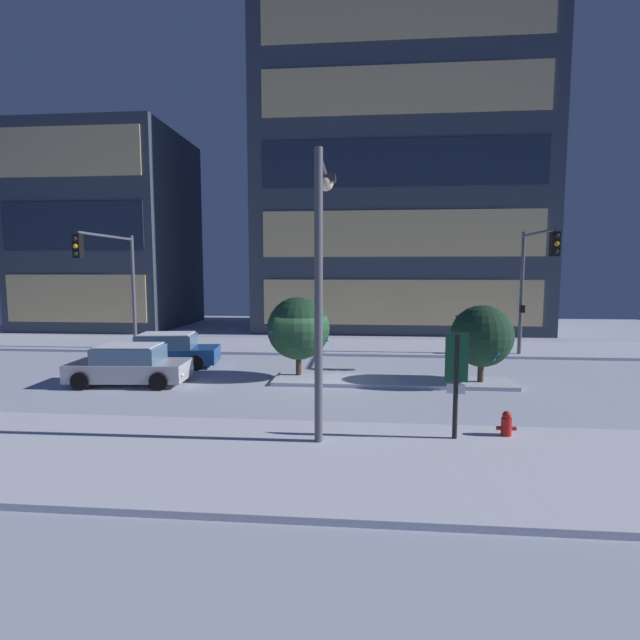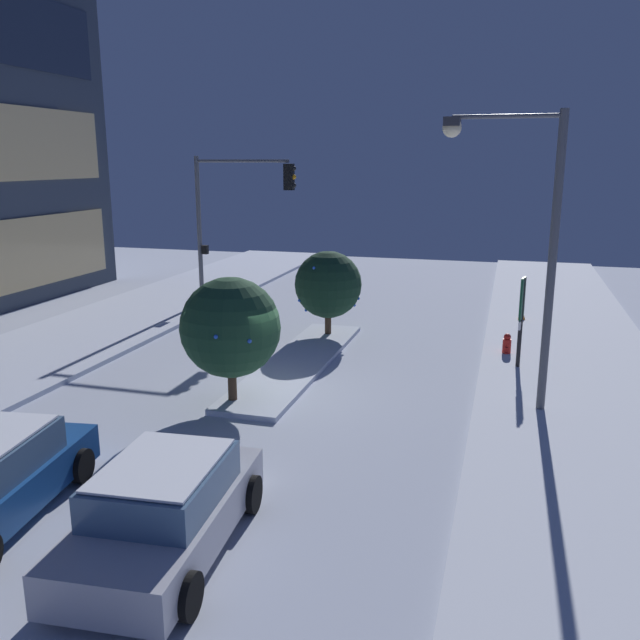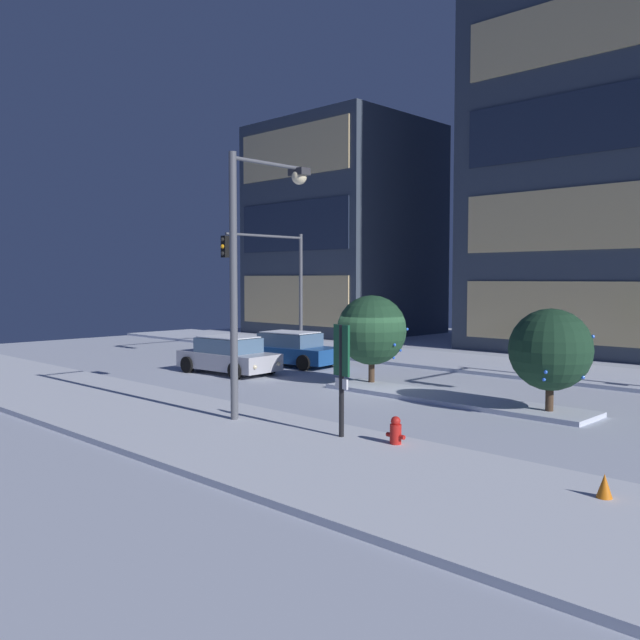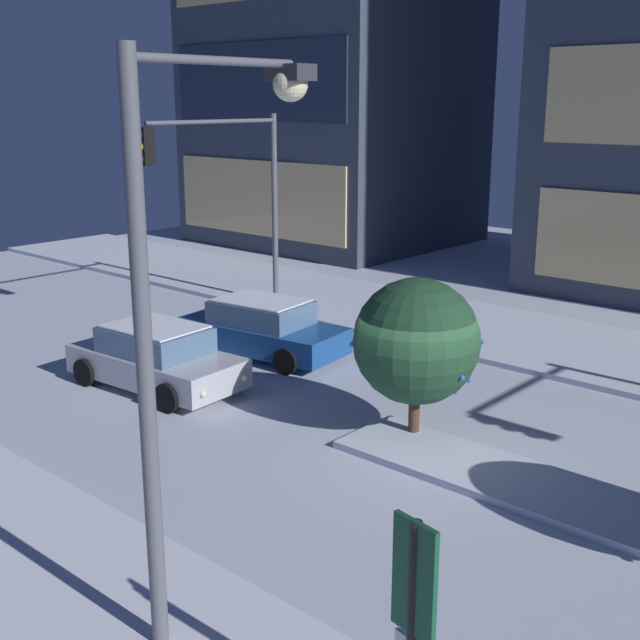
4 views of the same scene
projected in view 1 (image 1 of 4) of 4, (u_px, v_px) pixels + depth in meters
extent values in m
plane|color=silver|center=(308.00, 381.00, 18.70)|extent=(52.00, 52.00, 0.00)
cube|color=silver|center=(268.00, 459.00, 10.75)|extent=(52.00, 5.20, 0.14)
cube|color=silver|center=(325.00, 347.00, 26.64)|extent=(52.00, 5.20, 0.14)
cube|color=silver|center=(392.00, 382.00, 18.26)|extent=(9.00, 1.80, 0.14)
cube|color=#384251|center=(397.00, 149.00, 35.70)|extent=(19.90, 11.34, 26.53)
cube|color=#F2D18C|center=(400.00, 302.00, 31.17)|extent=(17.91, 0.10, 2.95)
cube|color=#F2D18C|center=(401.00, 233.00, 30.72)|extent=(17.91, 0.10, 2.95)
cube|color=#232D42|center=(402.00, 162.00, 30.26)|extent=(17.91, 0.10, 2.95)
cube|color=#F2D18C|center=(404.00, 89.00, 29.81)|extent=(17.91, 0.10, 2.95)
cube|color=#F2D18C|center=(405.00, 14.00, 29.36)|extent=(17.91, 0.10, 2.95)
cube|color=#384251|center=(111.00, 232.00, 36.81)|extent=(10.91, 9.95, 14.42)
cube|color=#F2D18C|center=(76.00, 298.00, 32.33)|extent=(9.82, 0.10, 3.21)
cube|color=#232D42|center=(72.00, 226.00, 31.84)|extent=(9.82, 0.10, 3.21)
cube|color=#F2D18C|center=(68.00, 151.00, 31.35)|extent=(9.82, 0.10, 3.21)
cube|color=#B7B7C1|center=(130.00, 370.00, 18.10)|extent=(4.40, 2.21, 0.66)
cube|color=slate|center=(129.00, 354.00, 18.03)|extent=(2.43, 1.87, 0.60)
cube|color=white|center=(129.00, 345.00, 18.00)|extent=(2.25, 1.75, 0.04)
sphere|color=#F9E5B2|center=(192.00, 368.00, 18.71)|extent=(0.16, 0.16, 0.16)
sphere|color=#F9E5B2|center=(182.00, 375.00, 17.43)|extent=(0.16, 0.16, 0.16)
cylinder|color=black|center=(175.00, 370.00, 19.04)|extent=(0.67, 0.27, 0.66)
cylinder|color=black|center=(159.00, 381.00, 17.16)|extent=(0.67, 0.27, 0.66)
cylinder|color=black|center=(105.00, 370.00, 19.08)|extent=(0.67, 0.27, 0.66)
cylinder|color=black|center=(80.00, 381.00, 17.20)|extent=(0.67, 0.27, 0.66)
cube|color=#19478C|center=(167.00, 355.00, 21.45)|extent=(4.68, 2.45, 0.66)
cube|color=slate|center=(167.00, 341.00, 21.39)|extent=(2.62, 1.98, 0.60)
cube|color=white|center=(166.00, 334.00, 21.36)|extent=(2.43, 1.85, 0.04)
sphere|color=#F9E5B2|center=(110.00, 358.00, 20.72)|extent=(0.16, 0.16, 0.16)
sphere|color=#F9E5B2|center=(121.00, 353.00, 21.98)|extent=(0.16, 0.16, 0.16)
cylinder|color=black|center=(126.00, 363.00, 20.48)|extent=(0.68, 0.31, 0.66)
cylinder|color=black|center=(140.00, 356.00, 22.33)|extent=(0.68, 0.31, 0.66)
cylinder|color=black|center=(196.00, 363.00, 20.62)|extent=(0.68, 0.31, 0.66)
cylinder|color=black|center=(205.00, 355.00, 22.46)|extent=(0.68, 0.31, 0.66)
cylinder|color=#565960|center=(134.00, 294.00, 25.45)|extent=(0.18, 0.18, 6.09)
cylinder|color=#565960|center=(107.00, 236.00, 22.77)|extent=(0.12, 4.81, 0.12)
cube|color=black|center=(78.00, 246.00, 20.45)|extent=(0.32, 0.36, 1.00)
sphere|color=black|center=(75.00, 239.00, 20.23)|extent=(0.20, 0.20, 0.20)
sphere|color=orange|center=(75.00, 246.00, 20.26)|extent=(0.20, 0.20, 0.20)
sphere|color=black|center=(76.00, 254.00, 20.30)|extent=(0.20, 0.20, 0.20)
cylinder|color=#565960|center=(521.00, 295.00, 23.66)|extent=(0.18, 0.18, 6.15)
cylinder|color=#565960|center=(538.00, 233.00, 21.44)|extent=(0.12, 3.89, 0.12)
cube|color=black|center=(555.00, 244.00, 19.57)|extent=(0.32, 0.36, 1.00)
sphere|color=black|center=(557.00, 236.00, 19.35)|extent=(0.20, 0.20, 0.20)
sphere|color=orange|center=(557.00, 244.00, 19.39)|extent=(0.20, 0.20, 0.20)
sphere|color=black|center=(556.00, 252.00, 19.42)|extent=(0.20, 0.20, 0.20)
cube|color=black|center=(522.00, 309.00, 23.51)|extent=(0.20, 0.24, 0.36)
cylinder|color=#565960|center=(319.00, 302.00, 11.32)|extent=(0.20, 0.20, 7.07)
cylinder|color=#565960|center=(322.00, 165.00, 12.17)|extent=(0.12, 2.40, 0.10)
cube|color=#333338|center=(326.00, 178.00, 13.37)|extent=(0.56, 0.36, 0.20)
sphere|color=#F9E5B2|center=(326.00, 183.00, 13.38)|extent=(0.44, 0.44, 0.44)
cylinder|color=red|center=(506.00, 429.00, 12.07)|extent=(0.26, 0.26, 0.58)
sphere|color=red|center=(507.00, 415.00, 12.04)|extent=(0.22, 0.22, 0.22)
cylinder|color=red|center=(499.00, 428.00, 12.09)|extent=(0.12, 0.10, 0.10)
cylinder|color=red|center=(514.00, 429.00, 12.05)|extent=(0.12, 0.10, 0.10)
cylinder|color=black|center=(456.00, 389.00, 11.75)|extent=(0.12, 0.12, 2.76)
cube|color=#144C2D|center=(457.00, 357.00, 11.67)|extent=(0.55, 0.16, 1.19)
cube|color=white|center=(456.00, 389.00, 11.75)|extent=(0.44, 0.13, 0.24)
cylinder|color=#473323|center=(480.00, 374.00, 17.90)|extent=(0.22, 0.22, 0.89)
sphere|color=#193823|center=(482.00, 336.00, 17.75)|extent=(2.28, 2.28, 2.28)
sphere|color=blue|center=(494.00, 360.00, 16.94)|extent=(0.10, 0.10, 0.10)
sphere|color=blue|center=(459.00, 345.00, 18.67)|extent=(0.10, 0.10, 0.10)
sphere|color=blue|center=(507.00, 324.00, 18.01)|extent=(0.10, 0.10, 0.10)
sphere|color=blue|center=(467.00, 356.00, 18.55)|extent=(0.10, 0.10, 0.10)
sphere|color=blue|center=(485.00, 354.00, 18.55)|extent=(0.10, 0.10, 0.10)
sphere|color=blue|center=(498.00, 354.00, 16.80)|extent=(0.10, 0.10, 0.10)
sphere|color=blue|center=(457.00, 316.00, 18.00)|extent=(0.10, 0.10, 0.10)
sphere|color=blue|center=(507.00, 355.00, 17.74)|extent=(0.10, 0.10, 0.10)
cylinder|color=#473323|center=(299.00, 366.00, 19.09)|extent=(0.22, 0.22, 0.95)
sphere|color=#1E4228|center=(298.00, 328.00, 18.93)|extent=(2.47, 2.47, 2.47)
sphere|color=blue|center=(327.00, 340.00, 18.71)|extent=(0.10, 0.10, 0.10)
sphere|color=blue|center=(272.00, 332.00, 18.16)|extent=(0.10, 0.10, 0.10)
sphere|color=blue|center=(326.00, 326.00, 19.51)|extent=(0.10, 0.10, 0.10)
sphere|color=blue|center=(323.00, 344.00, 19.35)|extent=(0.10, 0.10, 0.10)
sphere|color=blue|center=(317.00, 351.00, 19.32)|extent=(0.10, 0.10, 0.10)
sphere|color=blue|center=(267.00, 326.00, 18.85)|extent=(0.10, 0.10, 0.10)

